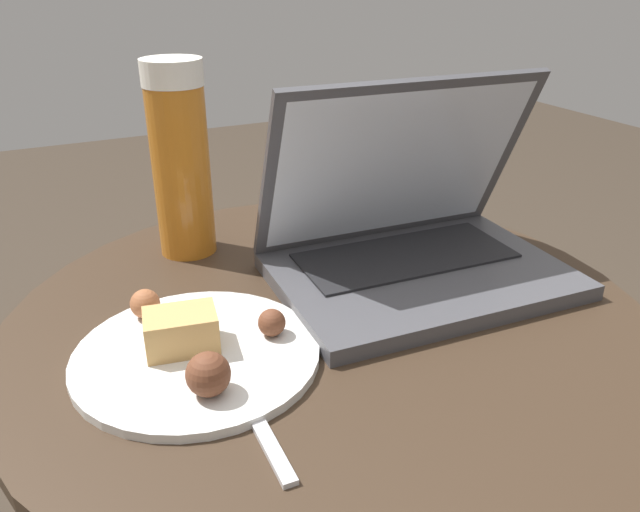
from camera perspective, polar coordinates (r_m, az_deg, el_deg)
name	(u,v)px	position (r m, az deg, el deg)	size (l,w,h in m)	color
table	(328,425)	(0.75, 0.73, -15.19)	(0.67, 0.67, 0.55)	#515156
laptop	(411,237)	(0.72, 8.35, 1.70)	(0.34, 0.25, 0.23)	#47474C
beer_glass	(180,160)	(0.77, -12.64, 8.55)	(0.07, 0.07, 0.24)	#C6701E
snack_plate	(195,349)	(0.59, -11.34, -8.34)	(0.23, 0.23, 0.05)	silver
fork	(242,393)	(0.55, -7.11, -12.36)	(0.03, 0.19, 0.00)	silver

